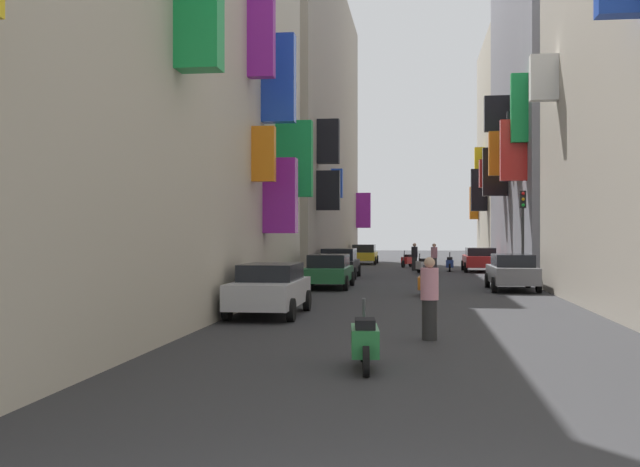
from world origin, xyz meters
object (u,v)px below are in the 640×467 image
(parked_car_grey, at_px, (512,271))
(pedestrian_near_left, at_px, (430,299))
(parked_car_red, at_px, (480,259))
(parked_car_silver, at_px, (270,288))
(scooter_orange, at_px, (425,283))
(pedestrian_crossing, at_px, (434,258))
(parked_car_green, at_px, (328,270))
(traffic_light_near_corner, at_px, (523,221))
(pedestrian_near_right, at_px, (414,257))
(scooter_red, at_px, (407,260))
(scooter_white, at_px, (422,265))
(parked_car_yellow, at_px, (364,254))
(scooter_green, at_px, (365,341))
(parked_car_black, at_px, (339,262))
(scooter_blue, at_px, (450,264))

(parked_car_grey, height_order, pedestrian_near_left, pedestrian_near_left)
(parked_car_red, relative_size, parked_car_grey, 0.99)
(parked_car_silver, xyz_separation_m, parked_car_grey, (7.73, 10.42, 0.01))
(parked_car_grey, bearing_deg, scooter_orange, -137.63)
(parked_car_silver, height_order, pedestrian_crossing, pedestrian_crossing)
(parked_car_green, xyz_separation_m, traffic_light_near_corner, (8.21, 2.61, 2.08))
(pedestrian_near_right, bearing_deg, scooter_orange, -88.73)
(parked_car_red, relative_size, scooter_red, 2.57)
(parked_car_grey, height_order, scooter_white, parked_car_grey)
(scooter_orange, bearing_deg, parked_car_yellow, 98.21)
(scooter_green, bearing_deg, parked_car_grey, 76.01)
(parked_car_yellow, bearing_deg, pedestrian_near_left, -84.13)
(scooter_white, distance_m, traffic_light_near_corner, 10.60)
(scooter_red, xyz_separation_m, pedestrian_crossing, (1.67, -5.99, 0.37))
(parked_car_black, relative_size, pedestrian_crossing, 2.67)
(parked_car_black, relative_size, parked_car_red, 1.04)
(scooter_white, relative_size, pedestrian_near_right, 1.16)
(scooter_blue, bearing_deg, scooter_red, 116.73)
(parked_car_green, distance_m, pedestrian_near_left, 15.77)
(parked_car_grey, bearing_deg, scooter_red, 102.05)
(parked_car_green, bearing_deg, parked_car_grey, -3.76)
(parked_car_black, height_order, parked_car_silver, parked_car_black)
(scooter_blue, bearing_deg, parked_car_green, -110.52)
(scooter_green, bearing_deg, pedestrian_crossing, 86.78)
(parked_car_silver, height_order, traffic_light_near_corner, traffic_light_near_corner)
(parked_car_red, height_order, scooter_red, parked_car_red)
(pedestrian_near_left, distance_m, traffic_light_near_corner, 18.50)
(scooter_orange, bearing_deg, scooter_blue, 84.85)
(parked_car_green, xyz_separation_m, scooter_blue, (5.59, 14.94, -0.27))
(parked_car_yellow, relative_size, pedestrian_near_right, 2.51)
(parked_car_grey, xyz_separation_m, scooter_blue, (-1.79, 15.43, -0.30))
(parked_car_green, height_order, parked_car_grey, parked_car_grey)
(parked_car_red, relative_size, scooter_orange, 2.19)
(parked_car_red, xyz_separation_m, parked_car_grey, (0.02, -15.27, 0.00))
(parked_car_black, distance_m, pedestrian_near_left, 23.03)
(scooter_blue, height_order, traffic_light_near_corner, traffic_light_near_corner)
(parked_car_yellow, bearing_deg, traffic_light_near_corner, -69.60)
(parked_car_silver, xyz_separation_m, pedestrian_near_left, (4.26, -4.38, 0.12))
(parked_car_green, height_order, pedestrian_crossing, pedestrian_crossing)
(parked_car_red, distance_m, scooter_white, 4.42)
(pedestrian_near_right, distance_m, traffic_light_near_corner, 13.89)
(parked_car_black, xyz_separation_m, traffic_light_near_corner, (8.53, -4.74, 2.03))
(parked_car_yellow, bearing_deg, parked_car_red, -54.38)
(scooter_white, xyz_separation_m, scooter_green, (-1.13, -30.92, -0.00))
(parked_car_silver, bearing_deg, parked_car_yellow, 89.89)
(scooter_orange, height_order, pedestrian_near_right, pedestrian_near_right)
(parked_car_black, relative_size, scooter_orange, 2.28)
(scooter_white, distance_m, pedestrian_near_right, 3.56)
(scooter_blue, bearing_deg, scooter_green, -94.73)
(parked_car_black, distance_m, pedestrian_near_right, 9.01)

